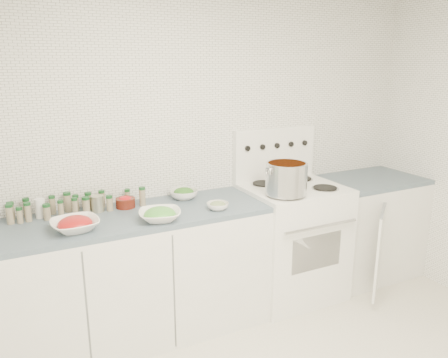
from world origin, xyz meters
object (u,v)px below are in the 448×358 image
stock_pot (286,177)px  bowl_tomato (75,224)px  bowl_snowpea (160,215)px  stove (291,237)px

stock_pot → bowl_tomato: (-1.49, 0.06, -0.13)m
stock_pot → bowl_tomato: bearing=177.9°
stock_pot → bowl_snowpea: stock_pot is taller
bowl_tomato → stove: bearing=4.2°
stove → stock_pot: bearing=-137.3°
stove → bowl_tomato: stove is taller
stove → bowl_tomato: size_ratio=4.47×
bowl_tomato → bowl_snowpea: 0.52m
stove → bowl_tomato: 1.74m
bowl_tomato → stock_pot: bearing=-2.1°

